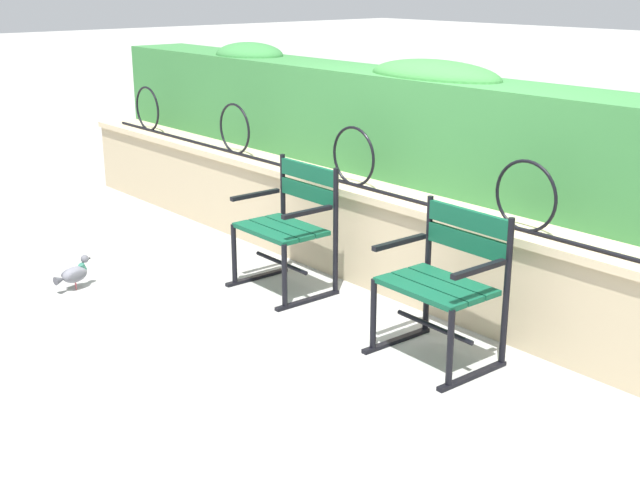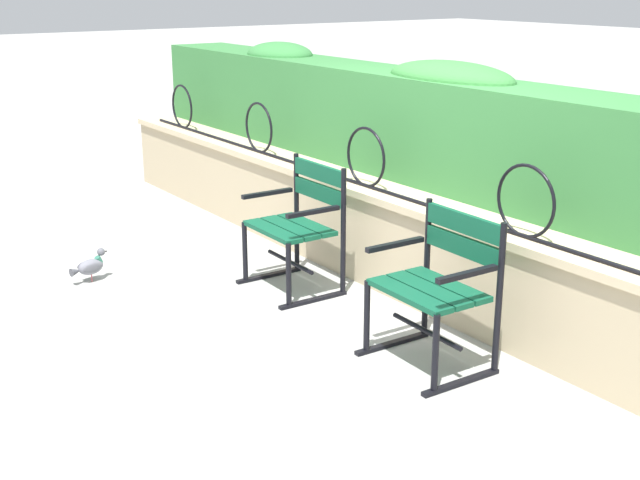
# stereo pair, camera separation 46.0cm
# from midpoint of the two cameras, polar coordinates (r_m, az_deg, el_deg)

# --- Properties ---
(ground_plane) EXTENTS (60.00, 60.00, 0.00)m
(ground_plane) POSITION_cam_midpoint_polar(r_m,az_deg,el_deg) (5.12, 1.57, -6.13)
(ground_plane) COLOR #9E9E99
(stone_wall) EXTENTS (8.39, 0.41, 0.67)m
(stone_wall) POSITION_cam_midpoint_polar(r_m,az_deg,el_deg) (5.56, 9.32, -0.67)
(stone_wall) COLOR tan
(stone_wall) RESTS_ON ground
(iron_arch_fence) EXTENTS (7.83, 0.02, 0.42)m
(iron_arch_fence) POSITION_cam_midpoint_polar(r_m,az_deg,el_deg) (5.68, 6.13, 5.07)
(iron_arch_fence) COLOR black
(iron_arch_fence) RESTS_ON stone_wall
(hedge_row) EXTENTS (8.22, 0.58, 0.85)m
(hedge_row) POSITION_cam_midpoint_polar(r_m,az_deg,el_deg) (5.74, 12.86, 7.14)
(hedge_row) COLOR #387A3D
(hedge_row) RESTS_ON stone_wall
(park_chair_left) EXTENTS (0.63, 0.53, 0.87)m
(park_chair_left) POSITION_cam_midpoint_polar(r_m,az_deg,el_deg) (5.65, 0.90, 1.20)
(park_chair_left) COLOR #0F4C33
(park_chair_left) RESTS_ON ground
(park_chair_right) EXTENTS (0.64, 0.53, 0.85)m
(park_chair_right) POSITION_cam_midpoint_polar(r_m,az_deg,el_deg) (4.61, 11.00, -2.97)
(park_chair_right) COLOR #0F4C33
(park_chair_right) RESTS_ON ground
(pigeon_near_chairs) EXTENTS (0.13, 0.29, 0.22)m
(pigeon_near_chairs) POSITION_cam_midpoint_polar(r_m,az_deg,el_deg) (6.03, -13.39, -1.79)
(pigeon_near_chairs) COLOR slate
(pigeon_near_chairs) RESTS_ON ground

